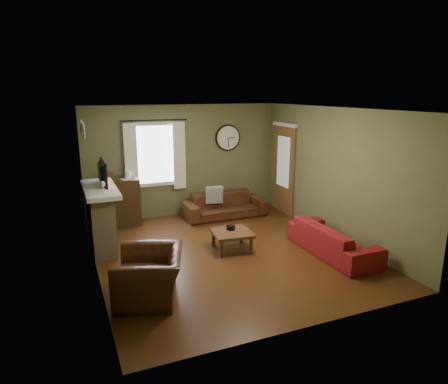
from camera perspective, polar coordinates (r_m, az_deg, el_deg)
name	(u,v)px	position (r m, az deg, el deg)	size (l,w,h in m)	color
floor	(227,252)	(7.46, 0.48, -8.63)	(4.60, 5.20, 0.00)	#45260F
ceiling	(228,109)	(6.87, 0.52, 11.76)	(4.60, 5.20, 0.00)	white
wall_left	(91,197)	(6.53, -18.41, -0.67)	(0.00, 5.20, 2.60)	#5F643D
wall_right	(334,174)	(8.21, 15.45, 2.51)	(0.00, 5.20, 2.60)	#5F643D
wall_back	(184,161)	(9.45, -5.71, 4.45)	(4.60, 0.00, 2.60)	#5F643D
wall_front	(313,230)	(4.86, 12.65, -5.31)	(4.60, 0.00, 2.60)	#5F643D
fireplace	(101,220)	(7.85, -17.22, -3.81)	(0.40, 1.40, 1.10)	tan
firebox	(112,231)	(7.95, -15.72, -5.39)	(0.04, 0.60, 0.55)	black
mantel	(100,189)	(7.70, -17.32, 0.39)	(0.58, 1.60, 0.08)	white
tv	(99,176)	(7.80, -17.40, 2.17)	(0.60, 0.08, 0.35)	black
tv_screen	(103,173)	(7.80, -16.85, 2.63)	(0.02, 0.62, 0.36)	#994C3F
medallion_left	(84,131)	(7.16, -19.38, 8.26)	(0.28, 0.28, 0.03)	white
medallion_mid	(83,129)	(7.51, -19.56, 8.49)	(0.28, 0.28, 0.03)	white
medallion_right	(81,127)	(7.86, -19.72, 8.70)	(0.28, 0.28, 0.03)	white
window_pane	(155,154)	(9.23, -9.88, 5.33)	(1.00, 0.02, 1.30)	silver
curtain_rod	(154,120)	(9.04, -9.94, 10.06)	(0.03, 0.03, 1.50)	black
curtain_left	(131,159)	(9.03, -13.13, 4.66)	(0.28, 0.04, 1.55)	white
curtain_right	(179,156)	(9.27, -6.40, 5.18)	(0.28, 0.04, 1.55)	white
wall_clock	(228,138)	(9.71, 0.58, 7.76)	(0.64, 0.06, 0.64)	white
door	(284,170)	(9.74, 8.56, 3.15)	(0.05, 0.90, 2.10)	brown
bookshelf	(120,203)	(9.01, -14.70, -1.53)	(0.87, 0.37, 1.04)	#372514
book	(122,184)	(8.83, -14.42, 1.11)	(0.15, 0.20, 0.02)	#51321D
sofa_brown	(225,205)	(9.42, 0.09, -1.87)	(1.92, 0.75, 0.56)	#402111
pillow_left	(215,194)	(9.32, -1.35, -0.34)	(0.37, 0.11, 0.37)	gray
pillow_right	(214,195)	(9.27, -1.39, -0.42)	(0.39, 0.12, 0.39)	gray
sofa_red	(333,239)	(7.56, 15.31, -6.55)	(1.92, 0.75, 0.56)	maroon
armchair	(149,275)	(5.90, -10.60, -11.64)	(1.06, 0.93, 0.69)	#402111
coffee_table	(232,241)	(7.49, 1.10, -6.99)	(0.70, 0.70, 0.37)	#51321D
tissue_box	(231,228)	(7.49, 0.97, -5.23)	(0.12, 0.12, 0.09)	black
wine_glass_a	(104,188)	(7.15, -16.81, 0.52)	(0.07, 0.07, 0.19)	white
wine_glass_b	(103,187)	(7.24, -16.90, 0.71)	(0.07, 0.07, 0.20)	white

